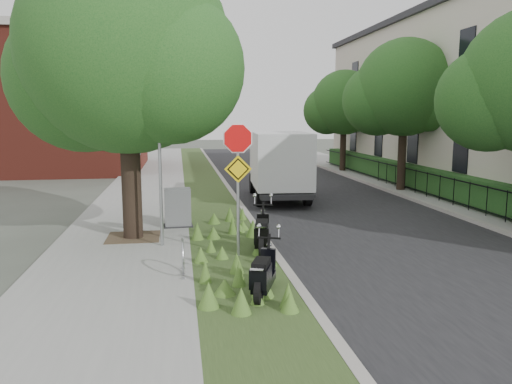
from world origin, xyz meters
TOP-DOWN VIEW (x-y plane):
  - ground at (0.00, 0.00)m, footprint 120.00×120.00m
  - sidewalk_near at (-4.25, 10.00)m, footprint 3.50×60.00m
  - verge at (-1.50, 10.00)m, footprint 2.00×60.00m
  - kerb_near at (-0.50, 10.00)m, footprint 0.20×60.00m
  - road at (3.00, 10.00)m, footprint 7.00×60.00m
  - kerb_far at (6.50, 10.00)m, footprint 0.20×60.00m
  - footpath_far at (8.20, 10.00)m, footprint 3.20×60.00m
  - street_tree_main at (-4.08, 2.86)m, footprint 6.21×5.54m
  - bare_post at (-3.20, 1.80)m, footprint 0.08×0.08m
  - bike_hoop at (-2.70, -0.60)m, footprint 0.06×0.78m
  - sign_assembly at (-1.40, 0.58)m, footprint 0.94×0.08m
  - fence_far at (7.20, 10.00)m, footprint 0.04×24.00m
  - hedge_far at (7.90, 10.00)m, footprint 1.00×24.00m
  - terrace_houses at (11.49, 10.00)m, footprint 7.40×26.40m
  - brick_building at (-9.50, 22.00)m, footprint 9.40×10.40m
  - far_tree_b at (6.94, 10.05)m, footprint 4.83×4.31m
  - far_tree_c at (6.94, 18.04)m, footprint 4.37×3.89m
  - scooter_near at (-0.80, 0.82)m, footprint 0.56×1.66m
  - scooter_far at (-1.29, -2.17)m, footprint 0.68×1.47m
  - box_truck at (1.24, 8.83)m, footprint 2.37×5.27m
  - utility_cabinet at (-2.80, 4.00)m, footprint 0.88×0.61m

SIDE VIEW (x-z plane):
  - ground at x=0.00m, z-range 0.00..0.00m
  - road at x=3.00m, z-range 0.00..0.01m
  - sidewalk_near at x=-4.25m, z-range 0.00..0.12m
  - verge at x=-1.50m, z-range 0.00..0.12m
  - footpath_far at x=8.20m, z-range 0.00..0.12m
  - kerb_near at x=-0.50m, z-range 0.00..0.13m
  - kerb_far at x=6.50m, z-range 0.00..0.13m
  - scooter_far at x=-1.29m, z-range 0.11..0.84m
  - bike_hoop at x=-2.70m, z-range 0.11..0.88m
  - scooter_near at x=-0.80m, z-range 0.11..0.90m
  - utility_cabinet at x=-2.80m, z-range 0.10..1.23m
  - fence_far at x=7.20m, z-range 0.17..1.17m
  - hedge_far at x=7.90m, z-range 0.12..1.22m
  - box_truck at x=1.24m, z-range 0.35..2.68m
  - bare_post at x=-3.20m, z-range 0.12..4.12m
  - sign_assembly at x=-1.40m, z-range 0.72..3.94m
  - far_tree_c at x=6.94m, z-range 0.99..6.92m
  - terrace_houses at x=11.49m, z-range 0.06..8.26m
  - brick_building at x=-9.50m, z-range 0.06..8.36m
  - far_tree_b at x=6.94m, z-range 1.09..7.65m
  - street_tree_main at x=-4.08m, z-range 0.97..8.63m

